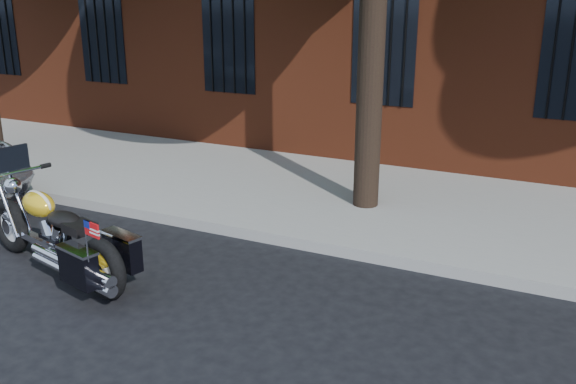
% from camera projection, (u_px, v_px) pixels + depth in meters
% --- Properties ---
extents(ground, '(120.00, 120.00, 0.00)m').
position_uv_depth(ground, '(234.00, 289.00, 7.00)').
color(ground, black).
rests_on(ground, ground).
extents(curb, '(40.00, 0.16, 0.15)m').
position_uv_depth(curb, '(289.00, 240.00, 8.16)').
color(curb, gray).
rests_on(curb, ground).
extents(sidewalk, '(40.00, 3.60, 0.15)m').
position_uv_depth(sidewalk, '(342.00, 197.00, 9.77)').
color(sidewalk, gray).
rests_on(sidewalk, ground).
extents(motorcycle, '(2.60, 1.23, 1.38)m').
position_uv_depth(motorcycle, '(59.00, 239.00, 7.15)').
color(motorcycle, black).
rests_on(motorcycle, ground).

